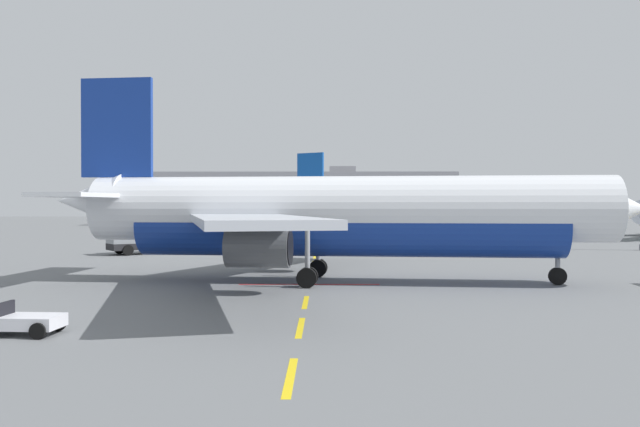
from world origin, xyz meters
name	(u,v)px	position (x,y,z in m)	size (l,w,h in m)	color
ground	(575,258)	(40.00, 40.00, 0.00)	(400.00, 400.00, 0.00)	slate
apron_paint_markings	(314,259)	(18.00, 38.78, 0.00)	(8.00, 98.18, 0.01)	yellow
airliner_foreground	(337,215)	(19.61, 23.13, 3.95)	(34.82, 34.45, 12.20)	white
airliner_far_center	(239,209)	(5.13, 87.68, 3.96)	(32.80, 30.85, 12.24)	silver
ground_power_truck	(150,236)	(2.60, 45.18, 1.65)	(7.09, 6.02, 3.14)	black
terminal_satellite	(296,199)	(12.17, 135.70, 5.96)	(71.95, 18.86, 13.47)	gray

